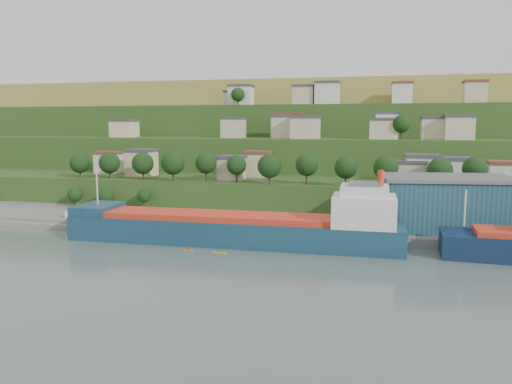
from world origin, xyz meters
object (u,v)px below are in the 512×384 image
(warehouse, at_px, (446,202))
(cargo_ship_near, at_px, (242,230))
(kayak_orange, at_px, (188,249))
(caravan, at_px, (76,216))

(warehouse, bearing_deg, cargo_ship_near, -164.95)
(warehouse, relative_size, kayak_orange, 11.42)
(cargo_ship_near, distance_m, kayak_orange, 13.42)
(cargo_ship_near, height_order, warehouse, cargo_ship_near)
(warehouse, distance_m, kayak_orange, 62.83)
(caravan, bearing_deg, warehouse, -18.94)
(warehouse, xyz_separation_m, caravan, (-95.60, -8.88, -5.93))
(cargo_ship_near, relative_size, warehouse, 2.33)
(warehouse, relative_size, caravan, 5.95)
(warehouse, bearing_deg, caravan, 178.13)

